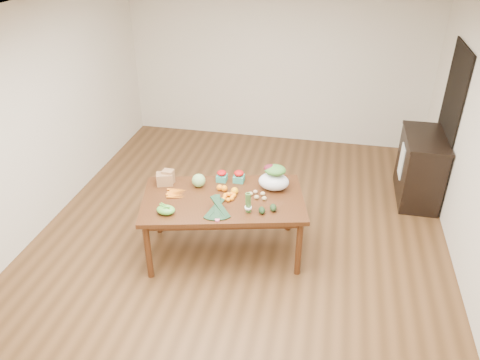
% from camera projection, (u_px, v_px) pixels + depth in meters
% --- Properties ---
extents(floor, '(6.00, 6.00, 0.00)m').
position_uv_depth(floor, '(240.00, 236.00, 5.83)').
color(floor, brown).
rests_on(floor, ground).
extents(ceiling, '(5.00, 6.00, 0.02)m').
position_uv_depth(ceiling, '(241.00, 10.00, 4.47)').
color(ceiling, white).
rests_on(ceiling, room_walls).
extents(room_walls, '(5.02, 6.02, 2.70)m').
position_uv_depth(room_walls, '(241.00, 138.00, 5.15)').
color(room_walls, silver).
rests_on(room_walls, floor).
extents(dining_table, '(1.97, 1.38, 0.75)m').
position_uv_depth(dining_table, '(224.00, 225.00, 5.40)').
color(dining_table, '#421F0F').
rests_on(dining_table, floor).
extents(doorway_dark, '(0.02, 1.00, 2.10)m').
position_uv_depth(doorway_dark, '(447.00, 125.00, 6.22)').
color(doorway_dark, black).
rests_on(doorway_dark, floor).
extents(cabinet, '(0.52, 1.02, 0.94)m').
position_uv_depth(cabinet, '(420.00, 168.00, 6.40)').
color(cabinet, black).
rests_on(cabinet, floor).
extents(dish_towel, '(0.02, 0.28, 0.45)m').
position_uv_depth(dish_towel, '(401.00, 161.00, 6.39)').
color(dish_towel, white).
rests_on(dish_towel, cabinet).
extents(paper_bag, '(0.29, 0.26, 0.17)m').
position_uv_depth(paper_bag, '(165.00, 178.00, 5.42)').
color(paper_bag, brown).
rests_on(paper_bag, dining_table).
extents(cabbage, '(0.16, 0.16, 0.16)m').
position_uv_depth(cabbage, '(199.00, 180.00, 5.39)').
color(cabbage, '#88AF65').
rests_on(cabbage, dining_table).
extents(strawberry_basket_a, '(0.14, 0.14, 0.11)m').
position_uv_depth(strawberry_basket_a, '(222.00, 177.00, 5.51)').
color(strawberry_basket_a, '#B90C0F').
rests_on(strawberry_basket_a, dining_table).
extents(strawberry_basket_b, '(0.15, 0.15, 0.11)m').
position_uv_depth(strawberry_basket_b, '(239.00, 177.00, 5.49)').
color(strawberry_basket_b, '#B4130C').
rests_on(strawberry_basket_b, dining_table).
extents(orange_a, '(0.07, 0.07, 0.07)m').
position_uv_depth(orange_a, '(220.00, 187.00, 5.33)').
color(orange_a, orange).
rests_on(orange_a, dining_table).
extents(orange_b, '(0.07, 0.07, 0.07)m').
position_uv_depth(orange_b, '(224.00, 188.00, 5.31)').
color(orange_b, '#FF9A0F').
rests_on(orange_b, dining_table).
extents(orange_c, '(0.08, 0.08, 0.08)m').
position_uv_depth(orange_c, '(235.00, 191.00, 5.26)').
color(orange_c, '#F2A30E').
rests_on(orange_c, dining_table).
extents(mandarin_cluster, '(0.22, 0.22, 0.08)m').
position_uv_depth(mandarin_cluster, '(229.00, 195.00, 5.18)').
color(mandarin_cluster, orange).
rests_on(mandarin_cluster, dining_table).
extents(carrots, '(0.26, 0.26, 0.03)m').
position_uv_depth(carrots, '(177.00, 193.00, 5.27)').
color(carrots, orange).
rests_on(carrots, dining_table).
extents(snap_pea_bag, '(0.20, 0.15, 0.09)m').
position_uv_depth(snap_pea_bag, '(166.00, 210.00, 4.92)').
color(snap_pea_bag, green).
rests_on(snap_pea_bag, dining_table).
extents(kale_bunch, '(0.40, 0.46, 0.16)m').
position_uv_depth(kale_bunch, '(217.00, 209.00, 4.87)').
color(kale_bunch, black).
rests_on(kale_bunch, dining_table).
extents(asparagus_bundle, '(0.11, 0.13, 0.26)m').
position_uv_depth(asparagus_bundle, '(248.00, 203.00, 4.89)').
color(asparagus_bundle, '#4D853D').
rests_on(asparagus_bundle, dining_table).
extents(potato_a, '(0.05, 0.05, 0.05)m').
position_uv_depth(potato_a, '(251.00, 194.00, 5.24)').
color(potato_a, tan).
rests_on(potato_a, dining_table).
extents(potato_b, '(0.06, 0.05, 0.05)m').
position_uv_depth(potato_b, '(257.00, 197.00, 5.18)').
color(potato_b, tan).
rests_on(potato_b, dining_table).
extents(potato_c, '(0.05, 0.05, 0.05)m').
position_uv_depth(potato_c, '(263.00, 194.00, 5.24)').
color(potato_c, tan).
rests_on(potato_c, dining_table).
extents(potato_d, '(0.05, 0.05, 0.04)m').
position_uv_depth(potato_d, '(255.00, 192.00, 5.28)').
color(potato_d, tan).
rests_on(potato_d, dining_table).
extents(potato_e, '(0.06, 0.05, 0.05)m').
position_uv_depth(potato_e, '(264.00, 198.00, 5.16)').
color(potato_e, tan).
rests_on(potato_e, dining_table).
extents(avocado_a, '(0.10, 0.12, 0.07)m').
position_uv_depth(avocado_a, '(262.00, 210.00, 4.93)').
color(avocado_a, black).
rests_on(avocado_a, dining_table).
extents(avocado_b, '(0.10, 0.13, 0.07)m').
position_uv_depth(avocado_b, '(273.00, 208.00, 4.97)').
color(avocado_b, black).
rests_on(avocado_b, dining_table).
extents(salad_bag, '(0.40, 0.34, 0.27)m').
position_uv_depth(salad_bag, '(274.00, 179.00, 5.31)').
color(salad_bag, silver).
rests_on(salad_bag, dining_table).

